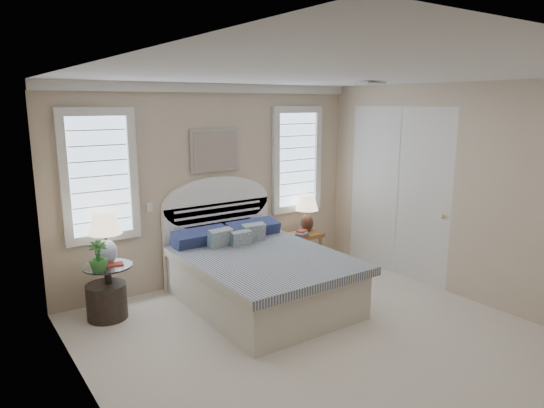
{
  "coord_description": "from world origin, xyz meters",
  "views": [
    {
      "loc": [
        -3.12,
        -3.35,
        2.45
      ],
      "look_at": [
        -0.09,
        1.0,
        1.34
      ],
      "focal_mm": 32.0,
      "sensor_mm": 36.0,
      "label": 1
    }
  ],
  "objects": [
    {
      "name": "floor_pot",
      "position": [
        -1.69,
        2.04,
        0.21
      ],
      "size": [
        0.53,
        0.53,
        0.41
      ],
      "primitive_type": "cylinder",
      "rotation": [
        0.0,
        0.0,
        0.17
      ],
      "color": "black",
      "rests_on": "floor"
    },
    {
      "name": "lamp_right",
      "position": [
        1.41,
        2.22,
        0.88
      ],
      "size": [
        0.42,
        0.42,
        0.57
      ],
      "rotation": [
        0.0,
        0.0,
        0.25
      ],
      "color": "black",
      "rests_on": "nightstand_right"
    },
    {
      "name": "books_left",
      "position": [
        -1.58,
        1.99,
        0.64
      ],
      "size": [
        0.2,
        0.16,
        0.02
      ],
      "rotation": [
        0.0,
        0.0,
        -0.17
      ],
      "color": "maroon",
      "rests_on": "side_table_left"
    },
    {
      "name": "hvac_vent",
      "position": [
        1.2,
        0.8,
        2.68
      ],
      "size": [
        0.3,
        0.2,
        0.02
      ],
      "primitive_type": "cube",
      "color": "#B2B2B2",
      "rests_on": "ceiling"
    },
    {
      "name": "floor",
      "position": [
        0.0,
        0.0,
        0.0
      ],
      "size": [
        4.5,
        5.0,
        0.01
      ],
      "primitive_type": "cube",
      "color": "beige",
      "rests_on": "ground"
    },
    {
      "name": "books_right",
      "position": [
        1.14,
        2.0,
        0.58
      ],
      "size": [
        0.21,
        0.18,
        0.1
      ],
      "rotation": [
        0.0,
        0.0,
        0.27
      ],
      "color": "maroon",
      "rests_on": "nightstand_right"
    },
    {
      "name": "window_left",
      "position": [
        -1.55,
        2.48,
        1.6
      ],
      "size": [
        0.9,
        0.06,
        1.6
      ],
      "primitive_type": "cube",
      "color": "silver",
      "rests_on": "wall_back"
    },
    {
      "name": "window_right",
      "position": [
        1.4,
        2.48,
        1.6
      ],
      "size": [
        0.9,
        0.06,
        1.6
      ],
      "primitive_type": "cube",
      "color": "silver",
      "rests_on": "wall_back"
    },
    {
      "name": "bed",
      "position": [
        0.0,
        1.46,
        0.39
      ],
      "size": [
        1.72,
        2.28,
        1.47
      ],
      "color": "beige",
      "rests_on": "floor"
    },
    {
      "name": "painting",
      "position": [
        0.0,
        2.46,
        1.82
      ],
      "size": [
        0.74,
        0.04,
        0.58
      ],
      "primitive_type": "cube",
      "color": "silver",
      "rests_on": "wall_back"
    },
    {
      "name": "wall_left",
      "position": [
        -2.25,
        0.0,
        1.35
      ],
      "size": [
        0.02,
        5.0,
        2.7
      ],
      "primitive_type": "cube",
      "color": "#BEAC8F",
      "rests_on": "floor"
    },
    {
      "name": "switch_plate",
      "position": [
        -0.95,
        2.48,
        1.15
      ],
      "size": [
        0.08,
        0.01,
        0.12
      ],
      "primitive_type": "cube",
      "color": "silver",
      "rests_on": "wall_back"
    },
    {
      "name": "closet_door",
      "position": [
        2.23,
        1.2,
        1.2
      ],
      "size": [
        0.02,
        1.8,
        2.4
      ],
      "primitive_type": "cube",
      "color": "silver",
      "rests_on": "floor"
    },
    {
      "name": "wall_right",
      "position": [
        2.25,
        0.0,
        1.35
      ],
      "size": [
        0.02,
        5.0,
        2.7
      ],
      "primitive_type": "cube",
      "color": "#BEAC8F",
      "rests_on": "floor"
    },
    {
      "name": "potted_plant",
      "position": [
        -1.78,
        1.89,
        0.8
      ],
      "size": [
        0.22,
        0.22,
        0.35
      ],
      "primitive_type": "imported",
      "rotation": [
        0.0,
        0.0,
        -0.16
      ],
      "color": "#2E7531",
      "rests_on": "side_table_left"
    },
    {
      "name": "crown_molding",
      "position": [
        0.0,
        2.46,
        2.64
      ],
      "size": [
        4.5,
        0.08,
        0.12
      ],
      "primitive_type": "cube",
      "color": "silver",
      "rests_on": "wall_back"
    },
    {
      "name": "lamp_left",
      "position": [
        -1.63,
        2.11,
        1.01
      ],
      "size": [
        0.48,
        0.48,
        0.62
      ],
      "rotation": [
        0.0,
        0.0,
        -0.3
      ],
      "color": "white",
      "rests_on": "side_table_left"
    },
    {
      "name": "ceiling",
      "position": [
        0.0,
        0.0,
        2.7
      ],
      "size": [
        4.5,
        5.0,
        0.01
      ],
      "primitive_type": "cube",
      "color": "silver",
      "rests_on": "wall_back"
    },
    {
      "name": "wall_back",
      "position": [
        0.0,
        2.5,
        1.35
      ],
      "size": [
        4.5,
        0.02,
        2.7
      ],
      "primitive_type": "cube",
      "color": "#BEAC8F",
      "rests_on": "floor"
    },
    {
      "name": "side_table_left",
      "position": [
        -1.65,
        2.05,
        0.39
      ],
      "size": [
        0.56,
        0.56,
        0.63
      ],
      "color": "black",
      "rests_on": "floor"
    },
    {
      "name": "nightstand_right",
      "position": [
        1.3,
        2.15,
        0.39
      ],
      "size": [
        0.5,
        0.4,
        0.53
      ],
      "color": "olive",
      "rests_on": "floor"
    }
  ]
}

